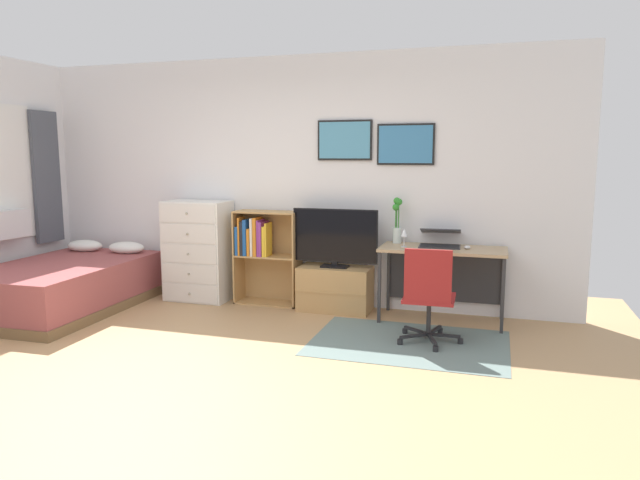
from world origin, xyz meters
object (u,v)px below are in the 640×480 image
object	(u,v)px
bookshelf	(262,249)
computer_mouse	(467,247)
wine_glass	(404,233)
laptop	(440,239)
tv_stand	(335,289)
desk	(443,261)
bamboo_vase	(397,221)
bed	(64,285)
television	(335,238)
dresser	(198,251)
office_chair	(428,293)

from	to	relation	value
bookshelf	computer_mouse	distance (m)	2.21
bookshelf	wine_glass	xyz separation A→B (m)	(1.60, -0.18, 0.26)
laptop	tv_stand	bearing A→B (deg)	179.30
desk	bamboo_vase	world-z (taller)	bamboo_vase
bed	desk	bearing A→B (deg)	9.70
bed	television	size ratio (longest dim) A/B	2.26
bed	wine_glass	world-z (taller)	wine_glass
television	laptop	xyz separation A→B (m)	(1.08, 0.07, 0.03)
wine_glass	television	bearing A→B (deg)	171.58
bed	dresser	bearing A→B (deg)	32.07
television	bamboo_vase	distance (m)	0.67
bed	desk	xyz separation A→B (m)	(3.91, 0.81, 0.34)
bamboo_vase	wine_glass	size ratio (longest dim) A/B	2.61
tv_stand	laptop	world-z (taller)	laptop
tv_stand	dresser	bearing A→B (deg)	-179.47
dresser	wine_glass	xyz separation A→B (m)	(2.36, -0.12, 0.31)
bamboo_vase	desk	bearing A→B (deg)	-11.49
bed	bookshelf	distance (m)	2.14
laptop	computer_mouse	bearing A→B (deg)	-26.13
bookshelf	tv_stand	xyz separation A→B (m)	(0.86, -0.05, -0.38)
bed	office_chair	size ratio (longest dim) A/B	2.40
bed	desk	world-z (taller)	desk
desk	bed	bearing A→B (deg)	-168.33
bookshelf	television	world-z (taller)	television
bed	bamboo_vase	bearing A→B (deg)	12.87
office_chair	wine_glass	distance (m)	0.89
bed	laptop	bearing A→B (deg)	10.47
bookshelf	office_chair	bearing A→B (deg)	-24.85
computer_mouse	wine_glass	size ratio (longest dim) A/B	0.58
bookshelf	television	bearing A→B (deg)	-4.72
dresser	office_chair	size ratio (longest dim) A/B	1.31
desk	laptop	size ratio (longest dim) A/B	2.69
dresser	office_chair	xyz separation A→B (m)	(2.69, -0.83, -0.11)
laptop	bed	bearing A→B (deg)	-170.59
office_chair	laptop	size ratio (longest dim) A/B	1.91
bed	laptop	world-z (taller)	laptop
bamboo_vase	bookshelf	bearing A→B (deg)	-178.13
office_chair	wine_glass	bearing A→B (deg)	113.37
bookshelf	office_chair	xyz separation A→B (m)	(1.93, -0.89, -0.16)
television	bamboo_vase	size ratio (longest dim) A/B	1.94
bed	wine_glass	distance (m)	3.65
television	desk	bearing A→B (deg)	1.04
bed	laptop	distance (m)	4.00
office_chair	laptop	world-z (taller)	laptop
tv_stand	laptop	distance (m)	1.22
bookshelf	desk	xyz separation A→B (m)	(1.97, -0.05, -0.02)
dresser	wine_glass	size ratio (longest dim) A/B	6.28
bed	bamboo_vase	world-z (taller)	bamboo_vase
bookshelf	laptop	xyz separation A→B (m)	(1.93, -0.00, 0.19)
computer_mouse	bookshelf	bearing A→B (deg)	176.87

